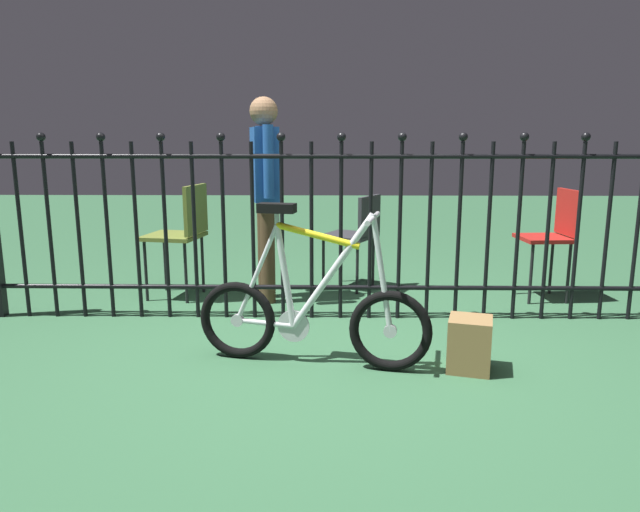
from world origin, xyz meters
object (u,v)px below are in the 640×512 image
at_px(chair_red, 554,231).
at_px(chair_charcoal, 357,231).
at_px(chair_olive, 183,228).
at_px(person_visitor, 265,183).
at_px(bicycle, 311,313).
at_px(display_crate, 470,344).

relative_size(chair_red, chair_charcoal, 1.09).
bearing_deg(chair_olive, person_visitor, -5.59).
distance_m(chair_red, chair_charcoal, 1.52).
height_order(bicycle, display_crate, bicycle).
height_order(chair_olive, chair_charcoal, chair_olive).
relative_size(bicycle, display_crate, 4.45).
bearing_deg(display_crate, person_visitor, 131.88).
distance_m(chair_olive, person_visitor, 0.75).
bearing_deg(chair_charcoal, chair_red, -10.87).
xyz_separation_m(bicycle, display_crate, (0.85, -0.07, -0.15)).
bearing_deg(chair_charcoal, display_crate, -73.05).
relative_size(person_visitor, display_crate, 5.30).
height_order(chair_olive, person_visitor, person_visitor).
height_order(bicycle, chair_charcoal, bicycle).
bearing_deg(display_crate, bicycle, 175.34).
bearing_deg(bicycle, chair_charcoal, 79.04).
bearing_deg(display_crate, chair_red, 56.24).
bearing_deg(person_visitor, display_crate, -48.12).
xyz_separation_m(chair_olive, person_visitor, (0.65, -0.06, 0.36)).
bearing_deg(chair_red, bicycle, -142.85).
relative_size(chair_olive, display_crate, 3.06).
distance_m(bicycle, chair_olive, 1.74).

